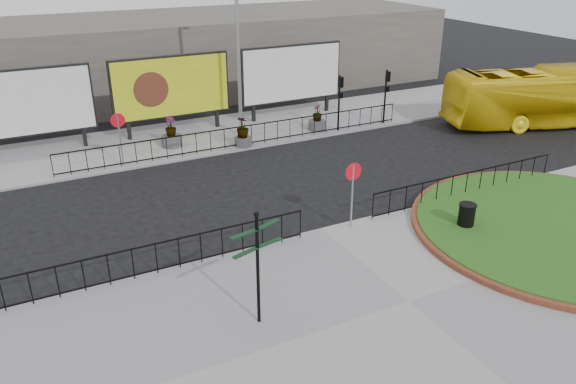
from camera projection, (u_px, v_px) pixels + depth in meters
ground at (321, 231)px, 20.16m from camera, size 90.00×90.00×0.00m
pavement_near at (408, 303)px, 16.07m from camera, size 30.00×10.00×0.12m
pavement_far at (208, 135)px, 29.88m from camera, size 44.00×6.00×0.12m
brick_edge at (560, 228)px, 19.92m from camera, size 10.40×10.40×0.18m
grass_lawn at (560, 228)px, 19.91m from camera, size 10.00×10.00×0.22m
railing_near_left at (156, 258)px, 17.16m from camera, size 10.00×0.10×1.10m
railing_near_right at (466, 184)px, 22.32m from camera, size 9.00×0.10×1.10m
railing_far at (245, 136)px, 27.85m from camera, size 18.00×0.10×1.10m
speed_sign_far at (119, 128)px, 24.94m from camera, size 0.64×0.07×2.47m
speed_sign_near at (353, 181)px, 19.46m from camera, size 0.64×0.07×2.47m
billboard_left at (25, 103)px, 26.11m from camera, size 6.20×0.31×4.10m
billboard_mid at (171, 87)px, 29.01m from camera, size 6.20×0.31×4.10m
billboard_right at (291, 74)px, 31.90m from camera, size 6.20×0.31×4.10m
lamp_post at (238, 45)px, 27.73m from camera, size 0.74×0.18×9.23m
signal_pole_a at (340, 95)px, 29.57m from camera, size 0.22×0.26×3.00m
signal_pole_b at (386, 88)px, 30.81m from camera, size 0.22×0.26×3.00m
building_backdrop at (155, 57)px, 37.00m from camera, size 40.00×10.00×5.00m
fingerpost_sign at (257, 257)px, 14.40m from camera, size 1.54×0.62×3.31m
litter_bin at (466, 217)px, 19.78m from camera, size 0.61×0.61×1.02m
bus at (549, 97)px, 31.06m from camera, size 11.83×6.22×3.22m
planter_a at (171, 136)px, 27.90m from camera, size 1.03×1.03×1.52m
planter_b at (243, 134)px, 27.87m from camera, size 0.86×0.86×1.53m
planter_c at (317, 121)px, 30.34m from camera, size 0.96×0.96×1.42m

